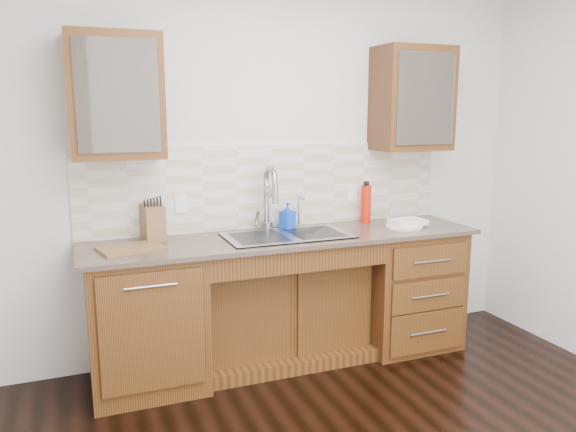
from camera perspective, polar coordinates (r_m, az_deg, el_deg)
name	(u,v)px	position (r m, az deg, el deg)	size (l,w,h in m)	color
wall_back	(268,166)	(4.07, -2.04, 5.14)	(4.00, 0.10, 2.70)	silver
base_cabinet_left	(146,320)	(3.72, -14.23, -10.16)	(0.70, 0.62, 0.88)	#593014
base_cabinet_center	(281,309)	(4.04, -0.67, -9.47)	(1.20, 0.44, 0.70)	#593014
base_cabinet_right	(404,286)	(4.35, 11.66, -6.99)	(0.70, 0.62, 0.88)	#593014
countertop	(287,238)	(3.79, -0.14, -2.24)	(2.70, 0.65, 0.03)	#84705B
backsplash	(271,187)	(4.03, -1.74, 3.00)	(2.70, 0.02, 0.59)	beige
sink	(287,248)	(3.79, -0.05, -3.31)	(0.84, 0.46, 0.19)	#9E9EA5
faucet	(266,202)	(3.93, -2.22, 1.40)	(0.04, 0.04, 0.40)	#999993
filter_tap	(299,211)	(4.03, 1.10, 0.51)	(0.02, 0.02, 0.24)	#999993
upper_cabinet_left	(115,97)	(3.62, -17.14, 11.52)	(0.55, 0.34, 0.75)	#593014
upper_cabinet_right	(412,99)	(4.32, 12.48, 11.53)	(0.55, 0.34, 0.75)	#593014
outlet_left	(181,204)	(3.86, -10.81, 1.21)	(0.08, 0.01, 0.12)	white
outlet_right	(352,194)	(4.28, 6.55, 2.26)	(0.08, 0.01, 0.12)	white
soap_bottle	(287,216)	(3.97, -0.06, 0.00)	(0.09, 0.09, 0.19)	blue
water_bottle	(366,204)	(4.24, 7.91, 1.20)	(0.08, 0.08, 0.28)	red
plate	(404,227)	(4.12, 11.71, -1.09)	(0.26, 0.26, 0.01)	beige
dish_towel	(408,222)	(4.17, 12.06, -0.59)	(0.25, 0.18, 0.04)	white
knife_block	(153,222)	(3.76, -13.58, -0.65)	(0.13, 0.21, 0.23)	olive
cutting_board	(131,248)	(3.54, -15.70, -3.18)	(0.37, 0.26, 0.02)	brown
cup_left_a	(108,106)	(3.61, -17.80, 10.64)	(0.12, 0.12, 0.09)	white
cup_left_b	(141,105)	(3.63, -14.72, 10.83)	(0.11, 0.11, 0.10)	white
cup_right_a	(401,106)	(4.27, 11.42, 10.87)	(0.12, 0.12, 0.09)	white
cup_right_b	(421,107)	(4.36, 13.34, 10.76)	(0.10, 0.10, 0.09)	white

